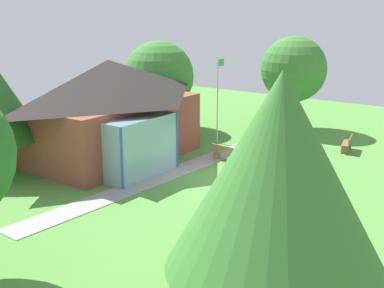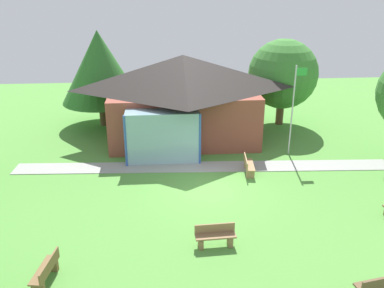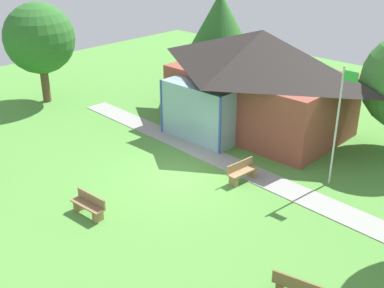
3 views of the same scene
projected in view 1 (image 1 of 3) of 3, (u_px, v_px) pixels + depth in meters
ground_plane at (227, 178)px, 23.61m from camera, size 44.00×44.00×0.00m
pavilion at (111, 108)px, 25.96m from camera, size 9.59×7.10×5.13m
footpath at (186, 168)px, 24.98m from camera, size 19.72×2.28×0.03m
flagpole at (218, 96)px, 28.98m from camera, size 0.64×0.08×5.01m
bench_rear_near_path at (225, 153)px, 26.09m from camera, size 0.58×1.53×0.84m
bench_front_center at (315, 191)px, 20.78m from camera, size 1.52×0.52×0.84m
bench_front_left at (287, 255)px, 15.44m from camera, size 0.67×1.55×0.84m
bench_lawn_far_right at (347, 144)px, 27.83m from camera, size 1.56×0.76×0.84m
tree_behind_pavilion_right at (159, 76)px, 32.36m from camera, size 4.51×4.51×5.67m
tree_lawn_corner at (278, 174)px, 10.15m from camera, size 4.64×4.64×6.57m
tree_east_hedge at (294, 69)px, 32.08m from camera, size 4.18×4.18×5.97m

